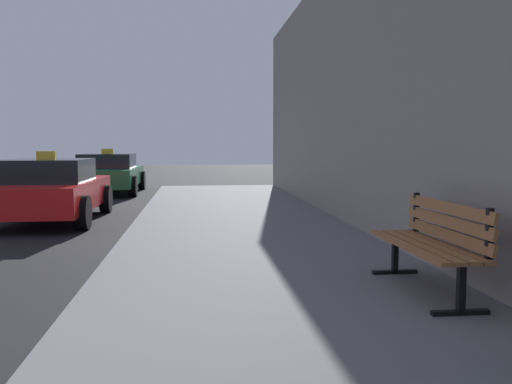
% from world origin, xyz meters
% --- Properties ---
extents(bench, '(0.52, 1.71, 0.89)m').
position_xyz_m(bench, '(5.39, 2.00, 0.66)').
color(bench, brown).
rests_on(bench, sidewalk).
extents(car_red, '(2.01, 4.08, 1.43)m').
position_xyz_m(car_red, '(0.19, 8.52, 0.65)').
color(car_red, red).
rests_on(car_red, ground_plane).
extents(car_green, '(2.02, 4.29, 1.43)m').
position_xyz_m(car_green, '(0.39, 15.00, 0.65)').
color(car_green, '#196638').
rests_on(car_green, ground_plane).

